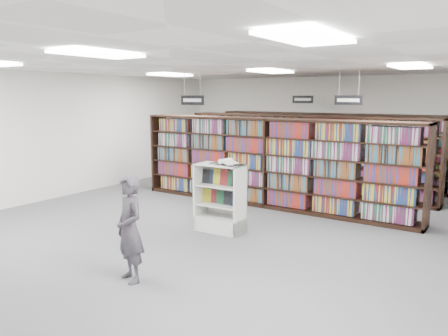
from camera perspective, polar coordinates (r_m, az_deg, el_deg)
The scene contains 18 objects.
floor at distance 8.91m, azimuth -0.22°, elevation -7.60°, with size 12.00×12.00×0.00m, color #525257.
ceiling at distance 8.55m, azimuth -0.24°, elevation 13.38°, with size 10.00×12.00×0.10m, color silver.
wall_back at distance 13.95m, azimuth 13.67°, elevation 4.97°, with size 10.00×0.10×3.20m, color white.
wall_left at distance 12.09m, azimuth -20.38°, elevation 4.02°, with size 0.10×12.00×3.20m, color white.
bookshelf_row_near at distance 10.36m, azimuth 5.94°, elevation 0.70°, with size 7.00×0.60×2.10m.
bookshelf_row_mid at distance 12.16m, azimuth 10.33°, elevation 1.87°, with size 7.00×0.60×2.10m.
bookshelf_row_far at distance 13.72m, azimuth 13.15°, elevation 2.62°, with size 7.00×0.60×2.10m.
aisle_sign_left at distance 10.22m, azimuth -4.15°, elevation 8.94°, with size 0.65×0.02×0.80m.
aisle_sign_right at distance 10.59m, azimuth 15.93°, elevation 8.63°, with size 0.65×0.02×0.80m.
aisle_sign_center at distance 13.17m, azimuth 10.25°, elevation 8.90°, with size 0.65×0.02×0.80m.
troffer_front_center at distance 6.29m, azimuth -16.14°, elevation 14.13°, with size 0.60×1.20×0.04m, color white.
troffer_front_right at distance 4.48m, azimuth 10.80°, elevation 16.42°, with size 0.60×1.20×0.04m, color white.
troffer_back_left at distance 11.95m, azimuth -7.01°, elevation 11.97°, with size 0.60×1.20×0.04m, color white.
troffer_back_center at distance 10.26m, azimuth 6.14°, elevation 12.43°, with size 0.60×1.20×0.04m, color white.
troffer_back_right at distance 9.27m, azimuth 23.21°, elevation 12.09°, with size 0.60×1.20×0.04m, color white.
endcap_display at distance 8.51m, azimuth -0.41°, elevation -5.18°, with size 0.96×0.50×1.32m.
open_book at distance 8.27m, azimuth 0.27°, elevation 0.72°, with size 0.65×0.46×0.13m.
shopper at distance 6.31m, azimuth -12.21°, elevation -7.82°, with size 0.55×0.36×1.51m, color #4D4852.
Camera 1 is at (4.75, -7.08, 2.59)m, focal length 35.00 mm.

